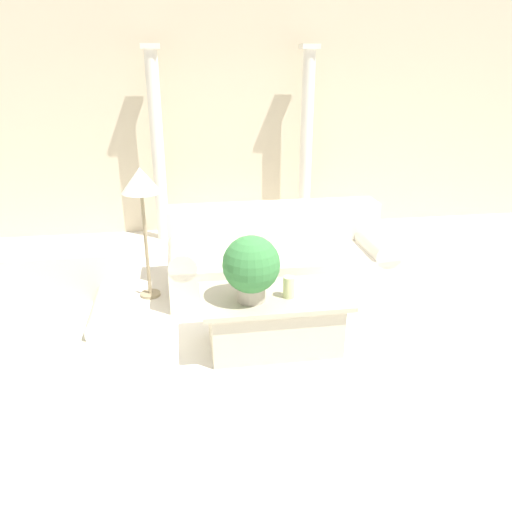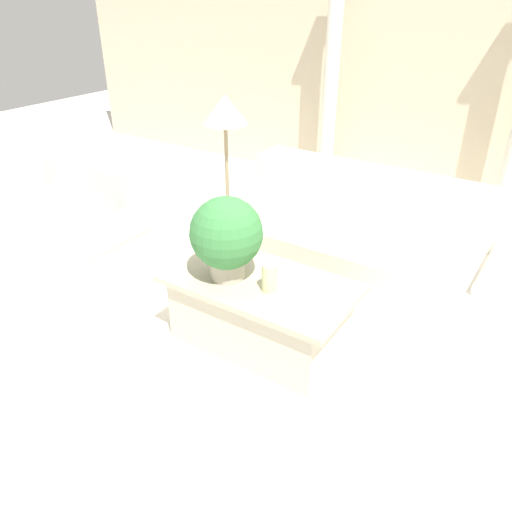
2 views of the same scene
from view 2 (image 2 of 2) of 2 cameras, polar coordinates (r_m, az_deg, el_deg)
ground_plane at (r=3.84m, az=3.15°, el=-6.05°), size 16.00×16.00×0.00m
wall_back at (r=5.87m, az=19.29°, el=21.54°), size 10.00×0.06×3.20m
sofa_long at (r=4.19m, az=12.98°, el=1.76°), size 2.34×0.99×0.84m
loveseat at (r=4.52m, az=-18.41°, el=3.18°), size 1.25×0.99×0.84m
coffee_table at (r=3.37m, az=0.43°, el=-6.30°), size 1.24×0.69×0.49m
potted_plant at (r=3.14m, az=-3.41°, el=2.40°), size 0.47×0.47×0.55m
pillar_candle at (r=3.10m, az=1.51°, el=-2.49°), size 0.09×0.09×0.18m
floor_lamp at (r=4.45m, az=-3.53°, el=15.58°), size 0.39×0.39×1.36m
column_left at (r=5.91m, az=8.59°, el=19.55°), size 0.23×0.23×2.49m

